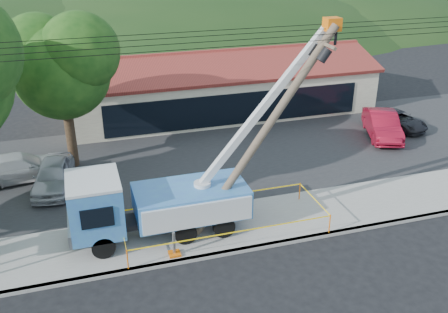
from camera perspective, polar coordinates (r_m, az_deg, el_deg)
name	(u,v)px	position (r m, az deg, el deg)	size (l,w,h in m)	color
ground	(268,280)	(20.50, 5.08, -13.83)	(120.00, 120.00, 0.00)	black
curb	(250,248)	(22.02, 3.03, -10.45)	(60.00, 0.25, 0.15)	gray
sidewalk	(237,226)	(23.50, 1.44, -7.92)	(60.00, 4.00, 0.15)	gray
parking_lot	(195,158)	(30.28, -3.35, -0.12)	(60.00, 12.00, 0.10)	#28282B
strip_mall	(220,86)	(37.83, -0.45, 8.02)	(22.50, 8.53, 4.67)	#C4B49B
tree_lot	(60,62)	(28.51, -18.18, 10.24)	(6.30, 5.60, 8.94)	#332316
hill_center	(189,27)	(72.76, -3.97, 14.56)	(89.60, 64.00, 32.00)	#173513
hill_east	(318,20)	(79.69, 10.66, 15.10)	(72.80, 52.00, 26.00)	#173513
utility_truck	(155,200)	(22.18, -7.85, -4.98)	(11.93, 4.21, 9.19)	black
leaning_pole	(270,123)	(21.56, 5.29, 3.78)	(6.43, 2.01, 9.13)	brown
caution_tape	(223,217)	(22.69, -0.07, -6.95)	(9.10, 3.23, 0.93)	orange
car_silver	(56,190)	(28.16, -18.67, -3.62)	(1.83, 4.55, 1.55)	#A7A8AE
car_red	(380,138)	(34.82, 17.45, 2.05)	(1.77, 5.08, 1.67)	maroon
car_white	(22,181)	(29.77, -22.13, -2.60)	(2.07, 5.09, 1.48)	silver
car_dark	(397,129)	(36.71, 19.14, 2.97)	(1.94, 4.21, 1.17)	black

